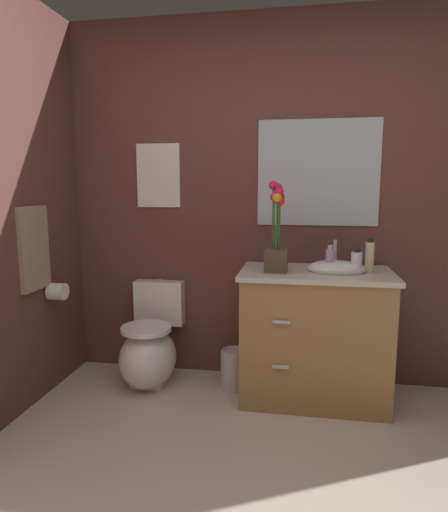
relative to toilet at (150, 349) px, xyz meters
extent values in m
cube|color=brown|center=(1.07, 0.30, 1.01)|extent=(4.67, 0.05, 2.50)
ellipsoid|color=white|center=(0.00, -0.05, -0.04)|extent=(0.38, 0.48, 0.40)
cube|color=white|center=(0.00, 0.00, -0.15)|extent=(0.22, 0.26, 0.18)
cube|color=white|center=(0.00, 0.24, 0.28)|extent=(0.36, 0.13, 0.32)
cylinder|color=white|center=(0.00, -0.07, 0.17)|extent=(0.34, 0.34, 0.03)
cylinder|color=#B7B7BC|center=(0.00, 0.24, 0.44)|extent=(0.04, 0.04, 0.02)
cube|color=#9E7242|center=(1.11, -0.03, 0.16)|extent=(0.90, 0.52, 0.81)
cube|color=beige|center=(1.11, -0.03, 0.58)|extent=(0.94, 0.56, 0.03)
ellipsoid|color=white|center=(1.23, -0.03, 0.62)|extent=(0.36, 0.26, 0.10)
cylinder|color=#B7B7BC|center=(1.23, 0.13, 0.69)|extent=(0.02, 0.02, 0.18)
cube|color=#B7B7BC|center=(0.91, -0.30, 0.34)|extent=(0.10, 0.02, 0.02)
cube|color=#B7B7BC|center=(0.91, -0.30, 0.06)|extent=(0.10, 0.02, 0.02)
cube|color=#4C3D2D|center=(0.86, -0.09, 0.67)|extent=(0.14, 0.14, 0.14)
cylinder|color=#386B2D|center=(0.88, -0.09, 0.88)|extent=(0.01, 0.01, 0.29)
sphere|color=red|center=(0.88, -0.09, 1.03)|extent=(0.06, 0.06, 0.06)
cylinder|color=#386B2D|center=(0.88, -0.07, 0.89)|extent=(0.01, 0.01, 0.32)
sphere|color=red|center=(0.88, -0.07, 1.05)|extent=(0.06, 0.06, 0.06)
cylinder|color=#386B2D|center=(0.86, -0.07, 0.92)|extent=(0.01, 0.01, 0.38)
sphere|color=#E01E51|center=(0.86, -0.07, 1.11)|extent=(0.06, 0.06, 0.06)
cylinder|color=#386B2D|center=(0.84, -0.08, 0.93)|extent=(0.01, 0.01, 0.39)
sphere|color=#E01E51|center=(0.84, -0.08, 1.12)|extent=(0.06, 0.06, 0.06)
cylinder|color=#386B2D|center=(0.85, -0.10, 0.90)|extent=(0.01, 0.01, 0.32)
sphere|color=#E01E51|center=(0.85, -0.10, 1.06)|extent=(0.06, 0.06, 0.06)
cylinder|color=#386B2D|center=(0.86, -0.12, 0.89)|extent=(0.01, 0.01, 0.32)
sphere|color=orange|center=(0.86, -0.12, 1.05)|extent=(0.06, 0.06, 0.06)
cylinder|color=#386B2D|center=(0.88, -0.11, 0.91)|extent=(0.01, 0.01, 0.35)
sphere|color=#E01E51|center=(0.88, -0.11, 1.09)|extent=(0.06, 0.06, 0.06)
cylinder|color=#B28CBF|center=(1.19, -0.06, 0.67)|extent=(0.05, 0.05, 0.14)
cylinder|color=#B7B7BC|center=(1.19, -0.06, 0.75)|extent=(0.03, 0.03, 0.02)
cylinder|color=beige|center=(1.43, -0.02, 0.69)|extent=(0.05, 0.05, 0.19)
cylinder|color=black|center=(1.43, -0.02, 0.79)|extent=(0.03, 0.03, 0.02)
cylinder|color=white|center=(1.34, -0.08, 0.66)|extent=(0.06, 0.06, 0.13)
cylinder|color=black|center=(1.34, -0.08, 0.74)|extent=(0.04, 0.04, 0.02)
cylinder|color=#B7B7BC|center=(0.59, 0.02, -0.11)|extent=(0.18, 0.18, 0.26)
torus|color=#B7B7BC|center=(0.59, 0.02, 0.02)|extent=(0.18, 0.18, 0.01)
cube|color=silver|center=(0.00, 0.27, 1.19)|extent=(0.31, 0.01, 0.45)
cube|color=#B2BCC6|center=(1.11, 0.27, 1.21)|extent=(0.80, 0.01, 0.70)
cube|color=gray|center=(-0.61, -0.34, 0.74)|extent=(0.03, 0.28, 0.52)
cylinder|color=white|center=(-0.56, -0.20, 0.44)|extent=(0.11, 0.11, 0.11)
camera|label=1|loc=(1.01, -2.81, 1.12)|focal=31.22mm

